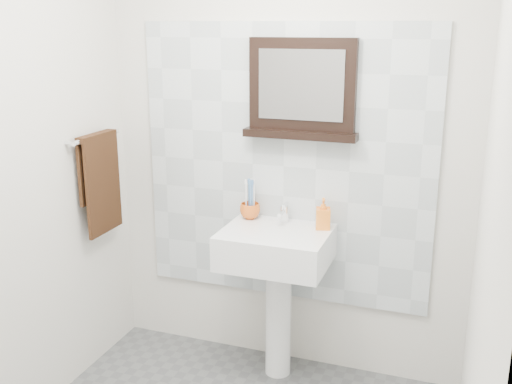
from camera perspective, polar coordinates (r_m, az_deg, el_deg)
back_wall at (r=3.21m, az=2.79°, el=4.27°), size 2.00×0.01×2.50m
right_wall at (r=2.02m, az=21.12°, el=-3.77°), size 0.01×2.20×2.50m
splashback at (r=3.22m, az=2.70°, el=2.49°), size 1.60×0.02×1.50m
pedestal_sink at (r=3.16m, az=1.94°, el=-6.77°), size 0.55×0.44×0.96m
toothbrush_cup at (r=3.26m, az=-0.58°, el=-1.81°), size 0.14×0.14×0.09m
toothbrushes at (r=3.24m, az=-0.53°, el=-0.47°), size 0.05×0.04×0.21m
soap_dispenser at (r=3.11m, az=6.41°, el=-2.06°), size 0.09×0.09×0.16m
framed_mirror at (r=3.10m, az=4.40°, el=9.54°), size 0.60×0.11×0.51m
towel_bar at (r=3.31m, az=-15.00°, el=5.07°), size 0.07×0.40×0.03m
hand_towel at (r=3.35m, az=-14.65°, el=1.53°), size 0.06×0.30×0.55m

